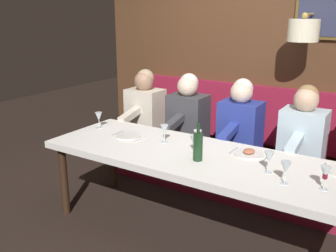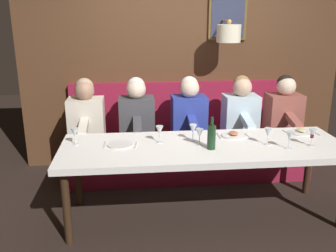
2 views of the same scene
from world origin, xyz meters
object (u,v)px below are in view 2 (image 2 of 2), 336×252
Objects in this scene: wine_glass_5 at (160,131)px; diner_near at (241,112)px; wine_glass_1 at (200,133)px; diner_farthest at (86,116)px; wine_glass_2 at (312,134)px; wine_glass_0 at (290,137)px; dining_table at (204,151)px; diner_nearest at (284,110)px; wine_glass_4 at (193,129)px; wine_glass_6 at (268,133)px; wine_glass_3 at (75,133)px; wine_bottle at (211,137)px; diner_middle at (189,113)px.

diner_near is at bearing -52.77° from wine_glass_5.
diner_near reaches higher than wine_glass_1.
diner_farthest is 4.82× the size of wine_glass_5.
wine_glass_0 is at bearing 102.72° from wine_glass_2.
wine_glass_5 is at bearing -135.01° from diner_farthest.
dining_table is 0.79m from wine_glass_0.
wine_glass_4 is at bearing 121.80° from diner_nearest.
diner_near is at bearing 7.53° from wine_glass_0.
diner_nearest reaches higher than wine_glass_1.
wine_glass_6 is at bearing 149.92° from diner_nearest.
wine_glass_3 is at bearing 83.61° from wine_glass_2.
wine_glass_0 is at bearing -98.76° from wine_glass_3.
wine_glass_3 and wine_glass_6 have the same top height.
wine_glass_3 is at bearing 79.41° from wine_bottle.
dining_table is at bearing -95.82° from wine_glass_3.
wine_bottle is (-0.11, -0.04, 0.18)m from dining_table.
wine_glass_3 is 1.12m from wine_glass_4.
wine_glass_2 is 1.00× the size of wine_glass_5.
dining_table is 16.35× the size of wine_glass_3.
dining_table is 1.44m from diner_nearest.
wine_glass_3 is (0.25, 2.19, 0.00)m from wine_glass_2.
diner_nearest is at bearing -30.08° from wine_glass_6.
wine_bottle is (0.07, 0.70, -0.00)m from wine_glass_0.
wine_glass_4 is (-0.76, 0.69, 0.04)m from diner_near.
wine_glass_0 and wine_glass_2 have the same top height.
diner_near is 1.79m from diner_farthest.
diner_nearest and diner_near have the same top height.
dining_table is 16.35× the size of wine_glass_4.
wine_bottle reaches higher than wine_glass_6.
wine_glass_3 is at bearing 178.66° from diner_farthest.
wine_glass_0 is 1.00× the size of wine_glass_3.
diner_middle reaches higher than wine_bottle.
wine_glass_2 is (-1.00, 0.14, 0.04)m from diner_nearest.
wine_glass_5 is 1.00× the size of wine_glass_6.
wine_glass_1 is 1.16m from wine_glass_3.
wine_glass_3 is 1.00× the size of wine_glass_4.
wine_glass_4 is at bearing 16.02° from wine_glass_1.
wine_glass_0 is 1.00× the size of wine_glass_1.
wine_glass_0 is at bearing -95.47° from wine_bottle.
diner_middle is at bearing 35.42° from wine_glass_0.
diner_middle is at bearing 0.35° from dining_table.
diner_middle is 4.82× the size of wine_glass_3.
dining_table is 0.62m from wine_glass_6.
diner_farthest is at bearing 55.44° from wine_glass_4.
wine_glass_0 and wine_glass_5 have the same top height.
wine_glass_2 is at bearing -96.39° from wine_glass_3.
diner_nearest is 1.08m from wine_glass_6.
diner_farthest is 4.82× the size of wine_glass_1.
wine_glass_0 is 1.19m from wine_glass_5.
wine_glass_0 is 1.00× the size of wine_glass_6.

